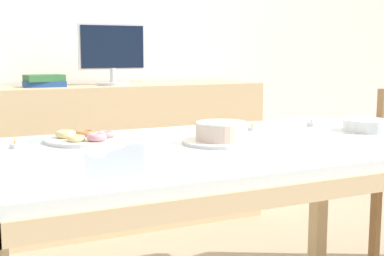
{
  "coord_description": "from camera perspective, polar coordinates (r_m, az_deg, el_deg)",
  "views": [
    {
      "loc": [
        -0.95,
        -1.71,
        1.12
      ],
      "look_at": [
        -0.1,
        0.04,
        0.84
      ],
      "focal_mm": 50.0,
      "sensor_mm": 36.0,
      "label": 1
    }
  ],
  "objects": [
    {
      "name": "wall_back",
      "position": [
        3.65,
        -11.05,
        10.83
      ],
      "size": [
        8.0,
        0.1,
        2.6
      ],
      "primitive_type": "cube",
      "color": "white",
      "rests_on": "ground"
    },
    {
      "name": "dining_table",
      "position": [
        2.0,
        2.95,
        -4.04
      ],
      "size": [
        1.82,
        1.03,
        0.78
      ],
      "color": "silver",
      "rests_on": "ground"
    },
    {
      "name": "sideboard",
      "position": [
        3.42,
        -9.37,
        -3.13
      ],
      "size": [
        2.09,
        0.44,
        0.91
      ],
      "color": "#D1B284",
      "rests_on": "ground"
    },
    {
      "name": "computer_monitor",
      "position": [
        3.38,
        -8.49,
        7.78
      ],
      "size": [
        0.42,
        0.2,
        0.38
      ],
      "color": "silver",
      "rests_on": "sideboard"
    },
    {
      "name": "book_stack",
      "position": [
        3.28,
        -15.49,
        4.87
      ],
      "size": [
        0.25,
        0.17,
        0.07
      ],
      "color": "#23478C",
      "rests_on": "sideboard"
    },
    {
      "name": "cake_chocolate_round",
      "position": [
        1.99,
        3.17,
        -0.65
      ],
      "size": [
        0.29,
        0.29,
        0.08
      ],
      "color": "white",
      "rests_on": "dining_table"
    },
    {
      "name": "pastry_platter",
      "position": [
        2.06,
        -11.27,
        -1.08
      ],
      "size": [
        0.3,
        0.3,
        0.04
      ],
      "color": "white",
      "rests_on": "dining_table"
    },
    {
      "name": "plate_stack",
      "position": [
        2.42,
        18.24,
        0.27
      ],
      "size": [
        0.21,
        0.21,
        0.05
      ],
      "color": "white",
      "rests_on": "dining_table"
    },
    {
      "name": "tealight_centre",
      "position": [
        2.33,
        6.41,
        -0.01
      ],
      "size": [
        0.04,
        0.04,
        0.04
      ],
      "color": "silver",
      "rests_on": "dining_table"
    },
    {
      "name": "tealight_left_edge",
      "position": [
        2.51,
        12.61,
        0.43
      ],
      "size": [
        0.04,
        0.04,
        0.04
      ],
      "color": "silver",
      "rests_on": "dining_table"
    },
    {
      "name": "tealight_near_cakes",
      "position": [
        1.99,
        -18.35,
        -1.76
      ],
      "size": [
        0.04,
        0.04,
        0.04
      ],
      "color": "silver",
      "rests_on": "dining_table"
    }
  ]
}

